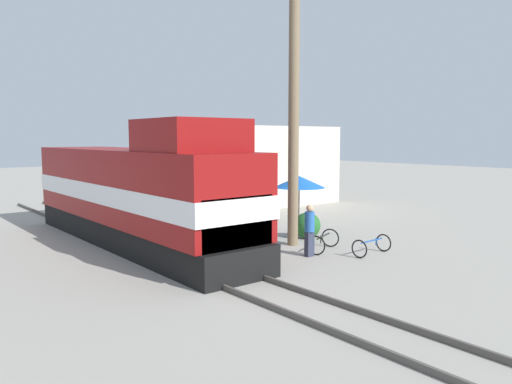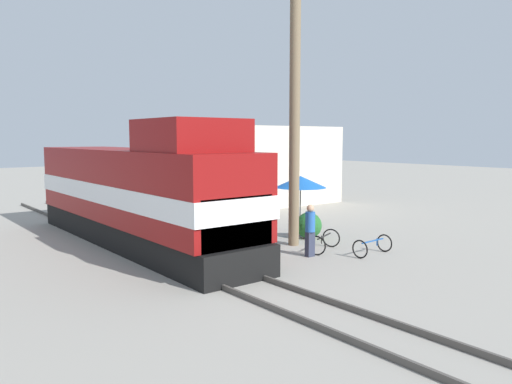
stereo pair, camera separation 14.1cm
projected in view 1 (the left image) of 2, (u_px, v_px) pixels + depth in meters
name	position (u px, v px, depth m)	size (l,w,h in m)	color
ground_plane	(182.00, 261.00, 16.52)	(120.00, 120.00, 0.00)	gray
rail_near	(162.00, 263.00, 16.06)	(0.08, 36.19, 0.15)	#4C4742
rail_far	(200.00, 256.00, 16.96)	(0.08, 36.19, 0.15)	#4C4742
locomotive	(139.00, 194.00, 18.72)	(2.92, 13.93, 4.66)	black
utility_pole	(294.00, 85.00, 18.42)	(1.80, 0.40, 11.95)	#726047
vendor_umbrella	(299.00, 182.00, 20.50)	(2.13, 2.13, 2.52)	#4C4C4C
billboard_sign	(248.00, 178.00, 20.39)	(2.00, 0.12, 3.24)	#595959
shrub_cluster	(307.00, 225.00, 20.27)	(1.07, 1.07, 1.07)	#236028
person_bystander	(310.00, 228.00, 17.13)	(0.34, 0.34, 1.81)	#2D3347
bicycle	(323.00, 241.00, 18.02)	(1.70, 1.26, 0.69)	black
bicycle_spare	(372.00, 245.00, 17.44)	(1.56, 0.74, 0.64)	black
building_block_distant	(265.00, 166.00, 30.57)	(8.79, 4.27, 4.75)	beige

